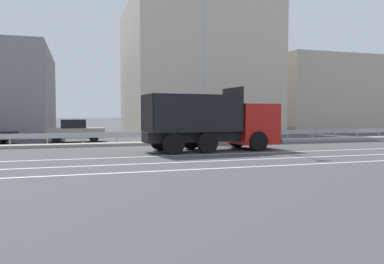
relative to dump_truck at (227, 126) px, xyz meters
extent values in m
plane|color=#424244|center=(-3.29, 2.03, -1.28)|extent=(320.00, 320.00, 0.00)
cube|color=silver|center=(-0.98, -1.88, -1.28)|extent=(67.31, 0.16, 0.01)
cube|color=silver|center=(-0.98, -4.26, -1.28)|extent=(67.31, 0.16, 0.01)
cube|color=silver|center=(-0.98, -6.27, -1.28)|extent=(67.31, 0.16, 0.01)
cube|color=gray|center=(-3.29, 4.55, -1.19)|extent=(37.02, 1.10, 0.18)
cube|color=#9EA0A5|center=(-3.29, 5.52, -0.66)|extent=(67.31, 0.04, 0.32)
cylinder|color=#ADADB2|center=(-11.63, 5.52, -0.97)|extent=(0.09, 0.09, 0.62)
cylinder|color=#ADADB2|center=(-9.55, 5.52, -0.97)|extent=(0.09, 0.09, 0.62)
cylinder|color=#ADADB2|center=(-7.46, 5.52, -0.97)|extent=(0.09, 0.09, 0.62)
cylinder|color=#ADADB2|center=(-5.38, 5.52, -0.97)|extent=(0.09, 0.09, 0.62)
cylinder|color=#ADADB2|center=(-3.29, 5.52, -0.97)|extent=(0.09, 0.09, 0.62)
cylinder|color=#ADADB2|center=(-1.21, 5.52, -0.97)|extent=(0.09, 0.09, 0.62)
cylinder|color=#ADADB2|center=(0.88, 5.52, -0.97)|extent=(0.09, 0.09, 0.62)
cylinder|color=#ADADB2|center=(2.96, 5.52, -0.97)|extent=(0.09, 0.09, 0.62)
cylinder|color=#ADADB2|center=(5.05, 5.52, -0.97)|extent=(0.09, 0.09, 0.62)
cylinder|color=#ADADB2|center=(7.13, 5.52, -0.97)|extent=(0.09, 0.09, 0.62)
cylinder|color=#ADADB2|center=(9.21, 5.52, -0.97)|extent=(0.09, 0.09, 0.62)
cylinder|color=#ADADB2|center=(11.30, 5.52, -0.97)|extent=(0.09, 0.09, 0.62)
cylinder|color=#ADADB2|center=(13.38, 5.52, -0.97)|extent=(0.09, 0.09, 0.62)
cylinder|color=#ADADB2|center=(15.47, 5.52, -0.97)|extent=(0.09, 0.09, 0.62)
cube|color=red|center=(1.56, 0.12, 0.13)|extent=(2.36, 2.52, 2.19)
cube|color=black|center=(2.66, 0.21, 0.51)|extent=(0.19, 2.03, 0.83)
cube|color=black|center=(2.69, 0.21, -0.82)|extent=(0.28, 2.31, 0.24)
cube|color=black|center=(-2.06, -0.16, -0.50)|extent=(5.17, 1.69, 0.53)
cube|color=black|center=(-2.06, -0.16, -0.17)|extent=(5.04, 2.64, 0.12)
cube|color=black|center=(-2.15, 0.92, 0.77)|extent=(4.87, 0.48, 1.77)
cube|color=black|center=(-1.98, -1.24, 0.77)|extent=(4.87, 0.48, 1.77)
cube|color=black|center=(0.32, 0.03, 1.00)|extent=(0.28, 2.27, 2.22)
cube|color=black|center=(-4.44, -0.35, 0.77)|extent=(0.28, 2.27, 1.77)
cylinder|color=black|center=(1.14, 1.25, -0.76)|extent=(1.06, 0.40, 1.04)
cylinder|color=black|center=(1.32, -1.06, -0.76)|extent=(1.06, 0.40, 1.04)
cylinder|color=black|center=(-1.77, 1.02, -0.76)|extent=(1.06, 0.40, 1.04)
cylinder|color=black|center=(-1.59, -1.29, -0.76)|extent=(1.06, 0.40, 1.04)
cylinder|color=black|center=(-3.54, 0.88, -0.76)|extent=(1.06, 0.40, 1.04)
cylinder|color=black|center=(-3.36, -1.42, -0.76)|extent=(1.06, 0.40, 1.04)
cylinder|color=white|center=(1.90, 4.55, -1.10)|extent=(0.16, 0.16, 0.36)
cylinder|color=black|center=(1.90, 4.55, -0.75)|extent=(0.16, 0.16, 0.36)
cylinder|color=white|center=(1.90, 4.55, -0.39)|extent=(0.16, 0.16, 0.36)
cylinder|color=black|center=(1.90, 4.55, -0.03)|extent=(0.16, 0.16, 0.36)
cylinder|color=white|center=(1.90, 4.55, 0.32)|extent=(0.16, 0.16, 0.36)
cylinder|color=#1E4CB2|center=(1.90, 4.55, 0.82)|extent=(0.63, 0.03, 0.63)
cylinder|color=white|center=(1.90, 4.55, 0.82)|extent=(0.68, 0.02, 0.68)
cylinder|color=#ADADB2|center=(0.18, 4.66, 4.13)|extent=(0.18, 0.18, 10.82)
cylinder|color=black|center=(-12.53, 8.69, -0.98)|extent=(0.61, 0.24, 0.60)
cube|color=gray|center=(-7.92, 8.28, -0.64)|extent=(3.88, 1.85, 0.69)
cube|color=black|center=(-8.04, 8.28, 0.00)|extent=(1.63, 1.62, 0.60)
cylinder|color=black|center=(-6.72, 9.16, -0.98)|extent=(0.60, 0.20, 0.60)
cylinder|color=black|center=(-6.72, 7.41, -0.98)|extent=(0.60, 0.20, 0.60)
cylinder|color=black|center=(-9.13, 9.15, -0.98)|extent=(0.60, 0.20, 0.60)
cylinder|color=black|center=(-9.12, 7.40, -0.98)|extent=(0.60, 0.20, 0.60)
cube|color=beige|center=(4.24, 19.69, 5.38)|extent=(13.93, 14.80, 13.33)
cube|color=#B7AD99|center=(24.86, 22.35, 2.96)|extent=(22.59, 15.85, 8.49)
cube|color=silver|center=(2.07, 32.52, 2.29)|extent=(3.60, 3.60, 7.15)
sphere|color=gold|center=(2.07, 32.52, 7.16)|extent=(3.24, 3.24, 3.24)
cone|color=gold|center=(2.07, 32.52, 9.06)|extent=(0.30, 0.30, 1.20)
camera|label=1|loc=(-7.80, -18.84, 0.70)|focal=35.00mm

